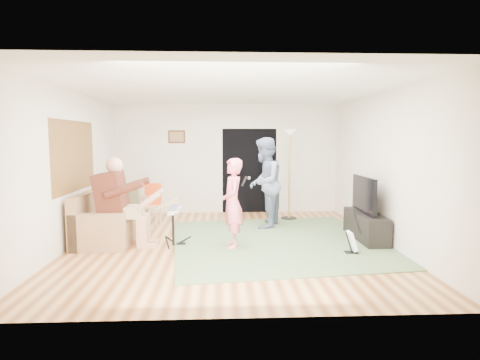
# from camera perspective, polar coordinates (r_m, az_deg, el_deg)

# --- Properties ---
(floor) EXTENTS (6.00, 6.00, 0.00)m
(floor) POSITION_cam_1_polar(r_m,az_deg,el_deg) (7.24, -1.39, -8.97)
(floor) COLOR brown
(floor) RESTS_ON ground
(walls) EXTENTS (5.50, 6.00, 2.70)m
(walls) POSITION_cam_1_polar(r_m,az_deg,el_deg) (7.01, -1.42, 1.74)
(walls) COLOR beige
(walls) RESTS_ON floor
(ceiling) EXTENTS (6.00, 6.00, 0.00)m
(ceiling) POSITION_cam_1_polar(r_m,az_deg,el_deg) (7.04, -1.45, 12.76)
(ceiling) COLOR white
(ceiling) RESTS_ON walls
(window_blinds) EXTENTS (0.00, 2.05, 2.05)m
(window_blinds) POSITION_cam_1_polar(r_m,az_deg,el_deg) (7.65, -22.50, 3.15)
(window_blinds) COLOR brown
(window_blinds) RESTS_ON walls
(doorway) EXTENTS (2.10, 0.00, 2.10)m
(doorway) POSITION_cam_1_polar(r_m,az_deg,el_deg) (10.04, 1.34, 1.31)
(doorway) COLOR black
(doorway) RESTS_ON walls
(picture_frame) EXTENTS (0.42, 0.03, 0.32)m
(picture_frame) POSITION_cam_1_polar(r_m,az_deg,el_deg) (10.04, -9.00, 6.10)
(picture_frame) COLOR #3F2314
(picture_frame) RESTS_ON walls
(area_rug) EXTENTS (4.15, 4.27, 0.02)m
(area_rug) POSITION_cam_1_polar(r_m,az_deg,el_deg) (7.39, 5.51, -8.63)
(area_rug) COLOR #4E6940
(area_rug) RESTS_ON floor
(sofa) EXTENTS (0.91, 2.22, 0.90)m
(sofa) POSITION_cam_1_polar(r_m,az_deg,el_deg) (8.02, -18.24, -5.61)
(sofa) COLOR #9E754F
(sofa) RESTS_ON floor
(drummer) EXTENTS (1.00, 0.56, 1.54)m
(drummer) POSITION_cam_1_polar(r_m,az_deg,el_deg) (7.23, -16.23, -4.36)
(drummer) COLOR #542417
(drummer) RESTS_ON sofa
(drum_kit) EXTENTS (0.37, 0.65, 0.67)m
(drum_kit) POSITION_cam_1_polar(r_m,az_deg,el_deg) (7.14, -9.49, -6.83)
(drum_kit) COLOR black
(drum_kit) RESTS_ON floor
(singer) EXTENTS (0.41, 0.59, 1.53)m
(singer) POSITION_cam_1_polar(r_m,az_deg,el_deg) (6.83, -1.06, -3.32)
(singer) COLOR #FD6E82
(singer) RESTS_ON floor
(microphone) EXTENTS (0.06, 0.06, 0.24)m
(microphone) POSITION_cam_1_polar(r_m,az_deg,el_deg) (6.78, 0.62, -0.16)
(microphone) COLOR black
(microphone) RESTS_ON singer
(guitarist) EXTENTS (0.99, 1.11, 1.88)m
(guitarist) POSITION_cam_1_polar(r_m,az_deg,el_deg) (8.35, 3.50, -0.40)
(guitarist) COLOR slate
(guitarist) RESTS_ON floor
(guitar_held) EXTENTS (0.21, 0.61, 0.26)m
(guitar_held) POSITION_cam_1_polar(r_m,az_deg,el_deg) (8.35, 4.88, 1.92)
(guitar_held) COLOR white
(guitar_held) RESTS_ON guitarist
(guitar_spare) EXTENTS (0.26, 0.24, 0.73)m
(guitar_spare) POSITION_cam_1_polar(r_m,az_deg,el_deg) (6.81, 15.63, -8.34)
(guitar_spare) COLOR black
(guitar_spare) RESTS_ON floor
(torchiere_lamp) EXTENTS (0.37, 0.37, 2.06)m
(torchiere_lamp) POSITION_cam_1_polar(r_m,az_deg,el_deg) (9.22, 7.06, 3.12)
(torchiere_lamp) COLOR black
(torchiere_lamp) RESTS_ON floor
(dining_chair) EXTENTS (0.41, 0.43, 0.88)m
(dining_chair) POSITION_cam_1_polar(r_m,az_deg,el_deg) (8.92, -12.47, -4.18)
(dining_chair) COLOR tan
(dining_chair) RESTS_ON floor
(tv_cabinet) EXTENTS (0.40, 1.40, 0.50)m
(tv_cabinet) POSITION_cam_1_polar(r_m,az_deg,el_deg) (7.78, 17.44, -6.30)
(tv_cabinet) COLOR black
(tv_cabinet) RESTS_ON floor
(television) EXTENTS (0.06, 1.08, 0.65)m
(television) POSITION_cam_1_polar(r_m,az_deg,el_deg) (7.66, 17.22, -1.93)
(television) COLOR black
(television) RESTS_ON tv_cabinet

